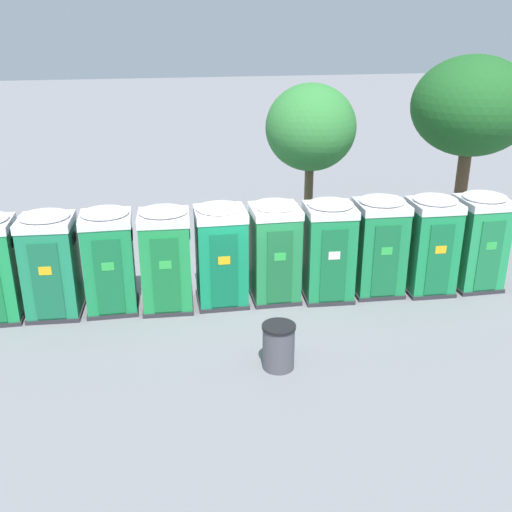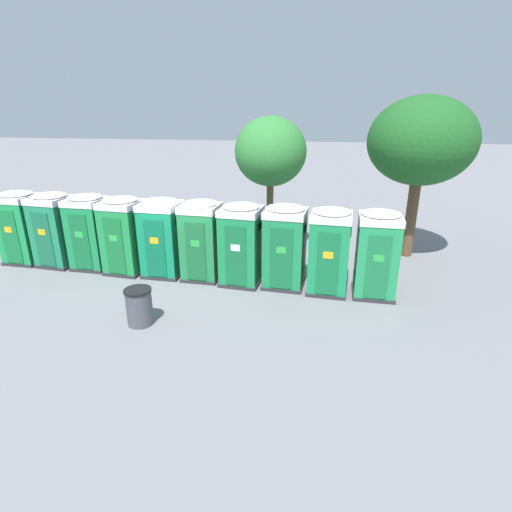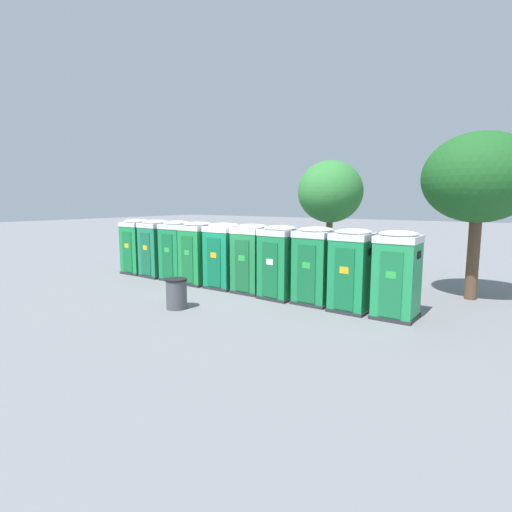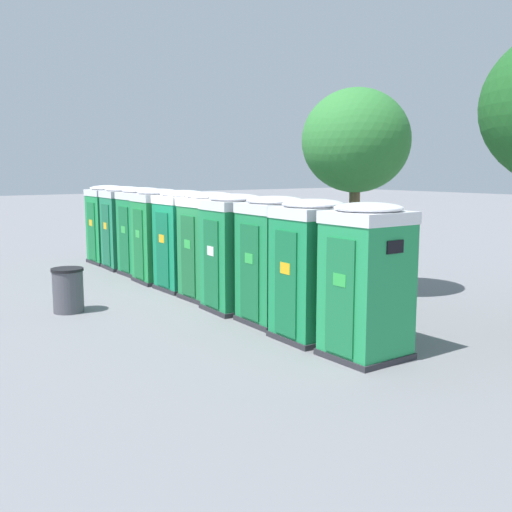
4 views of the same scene
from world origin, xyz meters
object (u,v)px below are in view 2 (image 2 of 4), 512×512
(portapotty_5, at_px, (202,240))
(portapotty_7, at_px, (285,246))
(portapotty_9, at_px, (377,253))
(portapotty_2, at_px, (90,231))
(portapotty_1, at_px, (55,229))
(street_tree_0, at_px, (271,152))
(portapotty_4, at_px, (162,237))
(portapotty_3, at_px, (124,235))
(portapotty_8, at_px, (329,251))
(street_tree_1, at_px, (421,142))
(trash_can, at_px, (139,306))
(portapotty_0, at_px, (22,227))
(portapotty_6, at_px, (241,244))

(portapotty_5, relative_size, portapotty_7, 1.00)
(portapotty_9, bearing_deg, portapotty_2, 177.09)
(portapotty_1, bearing_deg, street_tree_0, 22.18)
(portapotty_4, bearing_deg, portapotty_3, -179.42)
(portapotty_5, height_order, portapotty_8, same)
(portapotty_1, distance_m, street_tree_1, 12.90)
(street_tree_1, bearing_deg, portapotty_1, -164.95)
(portapotty_5, relative_size, street_tree_1, 0.45)
(portapotty_3, height_order, trash_can, portapotty_3)
(portapotty_2, bearing_deg, portapotty_1, 179.52)
(portapotty_0, distance_m, portapotty_7, 9.32)
(portapotty_0, relative_size, street_tree_1, 0.45)
(portapotty_0, xyz_separation_m, portapotty_2, (2.66, -0.05, 0.00))
(portapotty_0, height_order, portapotty_8, same)
(portapotty_3, height_order, portapotty_5, same)
(portapotty_9, bearing_deg, portapotty_4, 177.17)
(portapotty_5, distance_m, street_tree_1, 8.16)
(portapotty_0, distance_m, street_tree_1, 14.15)
(portapotty_4, xyz_separation_m, street_tree_0, (3.03, 3.02, 2.42))
(portapotty_1, distance_m, portapotty_2, 1.33)
(portapotty_4, relative_size, portapotty_7, 1.00)
(portapotty_0, xyz_separation_m, portapotty_3, (3.99, -0.21, 0.00))
(portapotty_6, distance_m, portapotty_7, 1.34)
(street_tree_1, bearing_deg, portapotty_4, -157.25)
(portapotty_3, xyz_separation_m, portapotty_4, (1.33, 0.01, -0.00))
(portapotty_0, relative_size, portapotty_9, 1.00)
(portapotty_2, xyz_separation_m, portapotty_6, (5.31, -0.34, -0.00))
(portapotty_3, relative_size, portapotty_7, 1.00)
(portapotty_7, distance_m, trash_can, 4.56)
(trash_can, bearing_deg, portapotty_8, 32.04)
(portapotty_2, xyz_separation_m, portapotty_9, (9.31, -0.47, 0.00))
(portapotty_3, bearing_deg, portapotty_6, -2.67)
(portapotty_3, distance_m, street_tree_1, 10.49)
(portapotty_8, relative_size, street_tree_0, 0.51)
(street_tree_0, height_order, trash_can, street_tree_0)
(portapotty_2, bearing_deg, street_tree_1, 16.86)
(trash_can, bearing_deg, portapotty_4, 102.26)
(portapotty_6, height_order, portapotty_8, same)
(portapotty_2, bearing_deg, portapotty_4, -3.11)
(portapotty_4, xyz_separation_m, street_tree_1, (8.17, 3.43, 2.82))
(portapotty_3, relative_size, portapotty_9, 1.00)
(portapotty_6, height_order, portapotty_7, same)
(portapotty_1, bearing_deg, portapotty_4, -2.23)
(portapotty_2, relative_size, trash_can, 2.65)
(portapotty_6, distance_m, street_tree_1, 7.17)
(portapotty_2, distance_m, portapotty_7, 6.66)
(portapotty_2, xyz_separation_m, portapotty_8, (7.97, -0.47, 0.00))
(portapotty_9, bearing_deg, street_tree_1, 67.98)
(portapotty_9, height_order, trash_can, portapotty_9)
(street_tree_1, relative_size, trash_can, 5.88)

